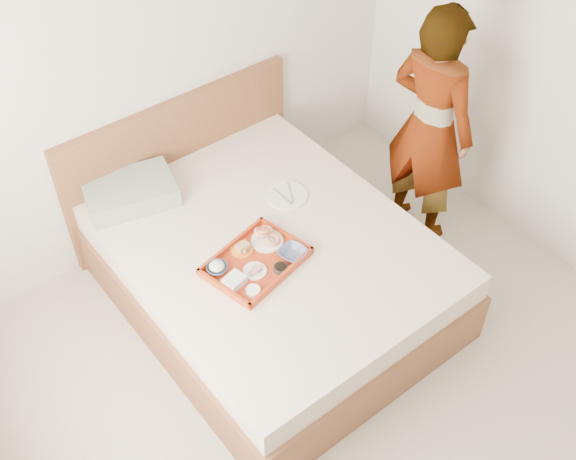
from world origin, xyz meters
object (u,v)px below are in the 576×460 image
at_px(dinner_plate, 287,195).
at_px(person, 430,128).
at_px(bed, 271,270).
at_px(tray, 256,261).

xyz_separation_m(dinner_plate, person, (0.88, -0.30, 0.28)).
relative_size(bed, dinner_plate, 7.85).
bearing_deg(person, dinner_plate, 64.46).
bearing_deg(tray, person, -10.79).
distance_m(dinner_plate, person, 0.97).
xyz_separation_m(bed, dinner_plate, (0.30, 0.23, 0.27)).
relative_size(bed, tray, 3.73).
distance_m(tray, person, 1.38).
height_order(bed, dinner_plate, dinner_plate).
relative_size(dinner_plate, person, 0.16).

